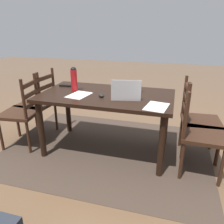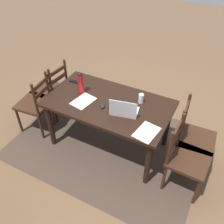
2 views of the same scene
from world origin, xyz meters
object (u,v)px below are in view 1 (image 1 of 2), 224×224
chair_left_near (198,121)px  chair_right_far (23,113)px  water_bottle (74,79)px  laptop (126,94)px  chair_right_near (38,104)px  dining_table (106,102)px  chair_left_far (200,133)px  tv_remote (66,86)px  drinking_glass (139,87)px  computer_mouse (101,95)px

chair_left_near → chair_right_far: bearing=9.1°
chair_right_far → water_bottle: bearing=-162.9°
chair_right_far → laptop: 1.38m
laptop → chair_right_far: bearing=2.6°
water_bottle → laptop: bearing=168.3°
chair_right_near → dining_table: bearing=170.9°
chair_left_far → water_bottle: water_bottle is taller
dining_table → tv_remote: (0.62, -0.19, 0.11)m
chair_left_far → chair_left_near: (-0.00, -0.35, 0.00)m
dining_table → chair_right_near: (1.07, -0.17, -0.19)m
water_bottle → drinking_glass: size_ratio=2.44×
chair_right_far → computer_mouse: size_ratio=9.50×
chair_left_far → chair_left_near: same height
laptop → dining_table: bearing=-23.0°
tv_remote → chair_right_near: bearing=-91.3°
chair_right_far → chair_left_near: 2.17m
chair_left_near → computer_mouse: (1.10, 0.28, 0.30)m
chair_right_near → chair_left_far: bearing=170.9°
dining_table → computer_mouse: bearing=76.8°
chair_right_far → chair_left_near: size_ratio=1.00×
dining_table → laptop: bearing=157.0°
chair_left_far → chair_right_near: 2.17m
laptop → drinking_glass: size_ratio=2.95×
chair_left_near → dining_table: bearing=9.1°
chair_right_far → chair_right_near: (-0.00, -0.34, 0.00)m
dining_table → chair_left_near: (-1.07, -0.17, -0.19)m
dining_table → laptop: 0.32m
dining_table → chair_right_near: 1.10m
chair_left_far → laptop: (0.81, -0.06, 0.34)m
dining_table → laptop: (-0.26, 0.11, 0.15)m
chair_left_near → tv_remote: (1.69, -0.01, 0.30)m
chair_left_far → chair_left_near: bearing=-90.0°
computer_mouse → tv_remote: bearing=-55.0°
computer_mouse → tv_remote: 0.66m
chair_right_far → tv_remote: chair_right_far is taller
drinking_glass → chair_left_near: bearing=178.9°
dining_table → tv_remote: size_ratio=9.20×
chair_right_near → chair_left_near: bearing=-180.0°
dining_table → computer_mouse: size_ratio=15.64×
dining_table → drinking_glass: drinking_glass is taller
chair_left_far → computer_mouse: chair_left_far is taller
laptop → computer_mouse: (0.29, -0.00, -0.04)m
chair_right_near → drinking_glass: size_ratio=7.82×
chair_right_near → water_bottle: bearing=167.7°
chair_right_near → computer_mouse: chair_right_near is taller
chair_right_near → chair_right_far: bearing=90.0°
dining_table → chair_left_far: chair_left_far is taller
drinking_glass → tv_remote: drinking_glass is taller
dining_table → water_bottle: water_bottle is taller
drinking_glass → chair_right_near: bearing=0.6°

